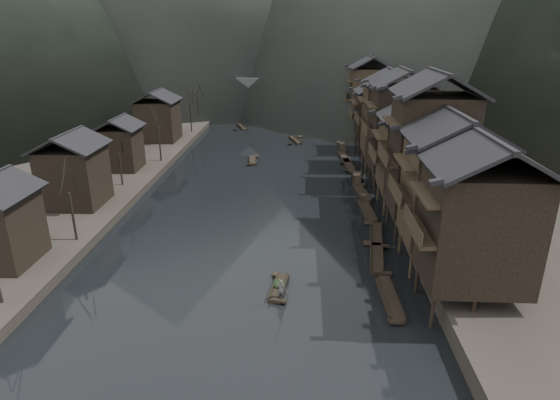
{
  "coord_description": "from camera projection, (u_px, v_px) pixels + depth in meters",
  "views": [
    {
      "loc": [
        5.0,
        -38.62,
        19.96
      ],
      "look_at": [
        2.62,
        8.2,
        2.5
      ],
      "focal_mm": 30.0,
      "sensor_mm": 36.0,
      "label": 1
    }
  ],
  "objects": [
    {
      "name": "moored_sampans",
      "position": [
        358.0,
        190.0,
        59.96
      ],
      "size": [
        2.78,
        55.8,
        0.47
      ],
      "color": "black",
      "rests_on": "water"
    },
    {
      "name": "left_houses",
      "position": [
        108.0,
        143.0,
        61.17
      ],
      "size": [
        8.1,
        53.2,
        8.73
      ],
      "color": "black",
      "rests_on": "left_bank"
    },
    {
      "name": "left_bank",
      "position": [
        76.0,
        143.0,
        82.24
      ],
      "size": [
        40.0,
        200.0,
        1.2
      ],
      "primitive_type": "cube",
      "color": "#2D2823",
      "rests_on": "ground"
    },
    {
      "name": "cargo_heap",
      "position": [
        279.0,
        280.0,
        37.71
      ],
      "size": [
        1.02,
        1.34,
        0.61
      ],
      "primitive_type": "ellipsoid",
      "color": "black",
      "rests_on": "hero_sampan"
    },
    {
      "name": "right_bank",
      "position": [
        481.0,
        147.0,
        78.81
      ],
      "size": [
        40.0,
        200.0,
        1.8
      ],
      "primitive_type": "cube",
      "color": "#2D2823",
      "rests_on": "ground"
    },
    {
      "name": "midriver_boats",
      "position": [
        273.0,
        132.0,
        92.56
      ],
      "size": [
        14.27,
        44.25,
        0.45
      ],
      "color": "black",
      "rests_on": "water"
    },
    {
      "name": "stilt_houses",
      "position": [
        404.0,
        122.0,
        57.32
      ],
      "size": [
        9.0,
        67.6,
        16.39
      ],
      "color": "black",
      "rests_on": "ground"
    },
    {
      "name": "bare_trees",
      "position": [
        157.0,
        122.0,
        70.33
      ],
      "size": [
        3.84,
        73.03,
        7.69
      ],
      "color": "black",
      "rests_on": "left_bank"
    },
    {
      "name": "bamboo_pole",
      "position": [
        283.0,
        258.0,
        34.94
      ],
      "size": [
        1.11,
        2.21,
        3.41
      ],
      "primitive_type": "cylinder",
      "rotation": [
        0.61,
        0.0,
        -0.45
      ],
      "color": "#8C7A51",
      "rests_on": "boatman"
    },
    {
      "name": "stone_bridge",
      "position": [
        283.0,
        94.0,
        108.95
      ],
      "size": [
        40.0,
        6.0,
        9.0
      ],
      "color": "#4C4C4F",
      "rests_on": "ground"
    },
    {
      "name": "boatman",
      "position": [
        281.0,
        287.0,
        35.82
      ],
      "size": [
        0.6,
        0.4,
        1.59
      ],
      "primitive_type": "imported",
      "rotation": [
        0.0,
        0.0,
        3.18
      ],
      "color": "#575759",
      "rests_on": "hero_sampan"
    },
    {
      "name": "hero_sampan",
      "position": [
        279.0,
        287.0,
        37.7
      ],
      "size": [
        1.52,
        4.7,
        0.43
      ],
      "color": "black",
      "rests_on": "water"
    },
    {
      "name": "water",
      "position": [
        247.0,
        255.0,
        43.35
      ],
      "size": [
        300.0,
        300.0,
        0.0
      ],
      "primitive_type": "plane",
      "color": "black",
      "rests_on": "ground"
    }
  ]
}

